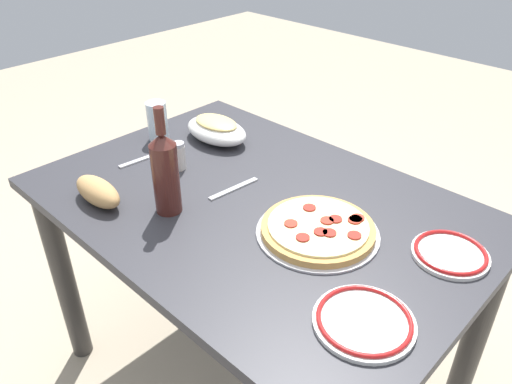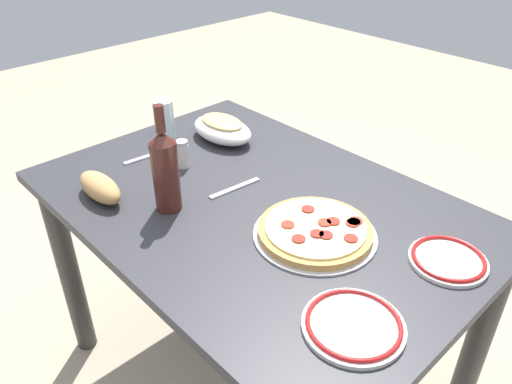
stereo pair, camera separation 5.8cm
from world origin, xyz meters
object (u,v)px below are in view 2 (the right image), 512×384
dining_table (256,239)px  spice_shaker (183,154)px  side_plate_far (353,325)px  pepperoni_pizza (316,230)px  wine_bottle (165,169)px  side_plate_near (448,259)px  water_glass (164,119)px  baked_pasta_dish (222,128)px  bread_loaf (100,187)px

dining_table → spice_shaker: (0.30, 0.03, 0.18)m
side_plate_far → pepperoni_pizza: bearing=-35.0°
wine_bottle → side_plate_near: 0.72m
dining_table → pepperoni_pizza: 0.26m
water_glass → side_plate_far: 1.00m
baked_pasta_dish → bread_loaf: (-0.05, 0.48, -0.01)m
water_glass → side_plate_near: bearing=-174.3°
dining_table → side_plate_far: 0.52m
pepperoni_pizza → dining_table: bearing=0.9°
baked_pasta_dish → spice_shaker: 0.22m
pepperoni_pizza → side_plate_near: size_ratio=1.72×
water_glass → side_plate_near: 1.00m
dining_table → side_plate_near: size_ratio=6.86×
dining_table → wine_bottle: size_ratio=4.17×
dining_table → spice_shaker: bearing=5.7°
dining_table → wine_bottle: (0.14, 0.19, 0.25)m
baked_pasta_dish → side_plate_near: bearing=177.8°
water_glass → side_plate_far: water_glass is taller
dining_table → water_glass: (0.50, -0.05, 0.20)m
side_plate_near → spice_shaker: size_ratio=2.06×
bread_loaf → spice_shaker: spice_shaker is taller
water_glass → spice_shaker: size_ratio=1.52×
dining_table → side_plate_far: side_plate_far is taller
water_glass → side_plate_near: (-1.00, -0.10, -0.06)m
pepperoni_pizza → wine_bottle: size_ratio=1.05×
wine_bottle → water_glass: size_ratio=2.24×
water_glass → side_plate_far: size_ratio=0.64×
spice_shaker → water_glass: bearing=-20.6°
side_plate_near → side_plate_far: 0.32m
side_plate_far → bread_loaf: size_ratio=1.15×
pepperoni_pizza → bread_loaf: (0.52, 0.30, 0.02)m
side_plate_near → bread_loaf: bread_loaf is taller
wine_bottle → side_plate_far: 0.61m
wine_bottle → side_plate_near: bearing=-151.7°
wine_bottle → water_glass: wine_bottle is taller
pepperoni_pizza → water_glass: water_glass is taller
side_plate_far → spice_shaker: (0.76, -0.14, 0.03)m
water_glass → side_plate_near: water_glass is taller
side_plate_near → bread_loaf: 0.92m
pepperoni_pizza → water_glass: bearing=-3.6°
dining_table → water_glass: bearing=-5.5°
side_plate_near → water_glass: bearing=5.7°
side_plate_far → side_plate_near: bearing=-94.9°
side_plate_far → spice_shaker: spice_shaker is taller
pepperoni_pizza → spice_shaker: spice_shaker is taller
baked_pasta_dish → water_glass: size_ratio=1.82×
baked_pasta_dish → pepperoni_pizza: bearing=162.9°
baked_pasta_dish → side_plate_far: (-0.82, 0.35, -0.03)m
dining_table → baked_pasta_dish: 0.44m
water_glass → bread_loaf: size_ratio=0.73×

